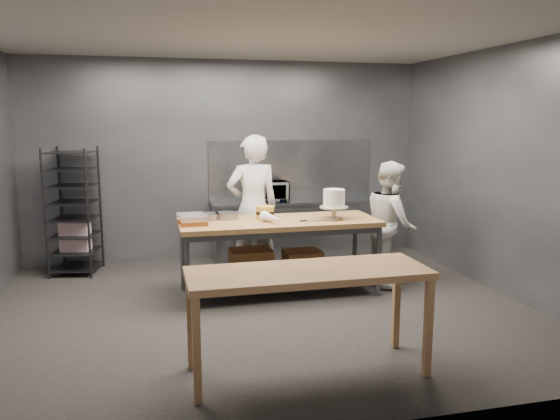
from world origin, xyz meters
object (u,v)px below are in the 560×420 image
at_px(speed_rack, 74,212).
at_px(frosted_cake_stand, 334,200).
at_px(work_table, 277,248).
at_px(chef_right, 391,223).
at_px(microwave, 269,191).
at_px(near_counter, 308,280).
at_px(chef_behind, 253,208).
at_px(layer_cake, 265,213).

bearing_deg(speed_rack, frosted_cake_stand, -27.82).
height_order(work_table, chef_right, chef_right).
bearing_deg(microwave, near_counter, -97.84).
xyz_separation_m(near_counter, frosted_cake_stand, (0.93, 2.02, 0.34)).
xyz_separation_m(speed_rack, chef_behind, (2.35, -0.86, 0.11)).
bearing_deg(chef_right, chef_behind, 80.36).
relative_size(chef_right, frosted_cake_stand, 4.35).
bearing_deg(layer_cake, near_counter, -93.03).
height_order(frosted_cake_stand, layer_cake, frosted_cake_stand).
bearing_deg(near_counter, work_table, 83.55).
distance_m(near_counter, frosted_cake_stand, 2.25).
relative_size(speed_rack, layer_cake, 7.94).
height_order(chef_right, frosted_cake_stand, chef_right).
bearing_deg(chef_behind, microwave, -120.15).
xyz_separation_m(frosted_cake_stand, layer_cake, (-0.81, 0.21, -0.15)).
height_order(chef_behind, chef_right, chef_behind).
bearing_deg(work_table, chef_behind, 102.94).
bearing_deg(chef_behind, near_counter, 83.07).
distance_m(chef_right, frosted_cake_stand, 0.93).
bearing_deg(speed_rack, microwave, 1.64).
height_order(speed_rack, microwave, speed_rack).
bearing_deg(chef_right, microwave, 49.50).
height_order(work_table, near_counter, work_table).
xyz_separation_m(chef_behind, microwave, (0.44, 0.94, 0.09)).
bearing_deg(microwave, chef_right, -51.96).
bearing_deg(chef_behind, speed_rack, -25.40).
relative_size(chef_behind, chef_right, 1.20).
relative_size(near_counter, chef_behind, 1.04).
height_order(work_table, layer_cake, layer_cake).
xyz_separation_m(near_counter, chef_right, (1.77, 2.19, -0.01)).
relative_size(chef_behind, microwave, 3.56).
xyz_separation_m(speed_rack, frosted_cake_stand, (3.19, -1.68, 0.30)).
relative_size(work_table, microwave, 4.43).
bearing_deg(near_counter, chef_behind, 88.31).
distance_m(microwave, layer_cake, 1.61).
bearing_deg(near_counter, microwave, 82.16).
distance_m(work_table, layer_cake, 0.45).
relative_size(near_counter, layer_cake, 9.07).
distance_m(work_table, near_counter, 2.17).
relative_size(speed_rack, frosted_cake_stand, 4.75).
bearing_deg(work_table, microwave, 80.36).
distance_m(chef_behind, layer_cake, 0.61).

